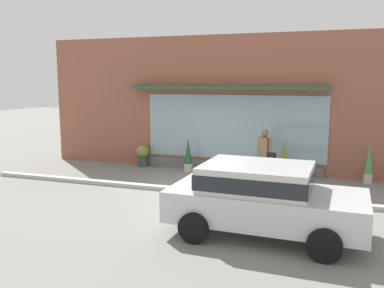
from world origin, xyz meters
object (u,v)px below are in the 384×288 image
(fire_hydrant, at_px, (239,173))
(potted_plant_low_front, at_px, (188,155))
(pedestrian_with_handbag, at_px, (265,152))
(potted_plant_doorstep, at_px, (284,160))
(potted_plant_window_right, at_px, (143,154))
(potted_plant_corner_tall, at_px, (369,163))
(parked_car_silver, at_px, (262,195))

(fire_hydrant, distance_m, potted_plant_low_front, 2.62)
(pedestrian_with_handbag, xyz_separation_m, potted_plant_doorstep, (0.49, 0.98, -0.38))
(potted_plant_window_right, distance_m, potted_plant_corner_tall, 7.84)
(fire_hydrant, distance_m, parked_car_silver, 4.02)
(potted_plant_window_right, distance_m, potted_plant_low_front, 1.91)
(pedestrian_with_handbag, xyz_separation_m, potted_plant_window_right, (-4.75, 1.15, -0.54))
(potted_plant_low_front, height_order, potted_plant_corner_tall, potted_plant_corner_tall)
(fire_hydrant, xyz_separation_m, potted_plant_doorstep, (1.18, 1.52, 0.22))
(fire_hydrant, relative_size, potted_plant_corner_tall, 0.61)
(fire_hydrant, height_order, potted_plant_doorstep, potted_plant_doorstep)
(fire_hydrant, relative_size, potted_plant_doorstep, 0.64)
(fire_hydrant, bearing_deg, potted_plant_low_front, 146.17)
(pedestrian_with_handbag, bearing_deg, potted_plant_corner_tall, 46.78)
(pedestrian_with_handbag, height_order, potted_plant_corner_tall, pedestrian_with_handbag)
(fire_hydrant, bearing_deg, parked_car_silver, -70.63)
(pedestrian_with_handbag, bearing_deg, potted_plant_doorstep, 90.52)
(potted_plant_window_right, xyz_separation_m, potted_plant_low_front, (1.89, -0.24, 0.11))
(pedestrian_with_handbag, height_order, potted_plant_doorstep, pedestrian_with_handbag)
(potted_plant_doorstep, bearing_deg, fire_hydrant, -127.90)
(potted_plant_window_right, bearing_deg, fire_hydrant, -22.60)
(parked_car_silver, distance_m, potted_plant_low_front, 6.29)
(pedestrian_with_handbag, distance_m, potted_plant_corner_tall, 3.30)
(potted_plant_corner_tall, bearing_deg, pedestrian_with_handbag, -160.20)
(pedestrian_with_handbag, height_order, parked_car_silver, pedestrian_with_handbag)
(potted_plant_low_front, bearing_deg, fire_hydrant, -33.83)
(fire_hydrant, distance_m, potted_plant_corner_tall, 4.13)
(parked_car_silver, bearing_deg, fire_hydrant, 111.38)
(fire_hydrant, relative_size, potted_plant_window_right, 1.01)
(pedestrian_with_handbag, height_order, potted_plant_low_front, pedestrian_with_handbag)
(pedestrian_with_handbag, bearing_deg, potted_plant_window_right, -166.66)
(potted_plant_window_right, height_order, potted_plant_corner_tall, potted_plant_corner_tall)
(fire_hydrant, xyz_separation_m, potted_plant_corner_tall, (3.78, 1.65, 0.24))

